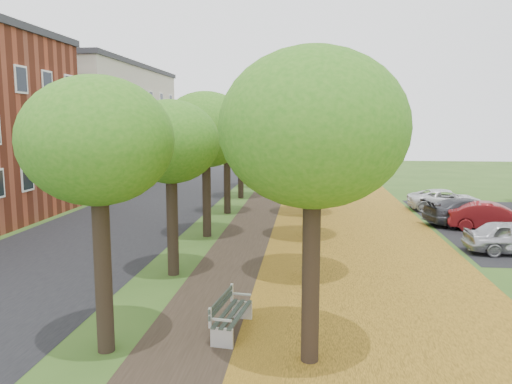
% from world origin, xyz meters
% --- Properties ---
extents(ground, '(120.00, 120.00, 0.00)m').
position_xyz_m(ground, '(0.00, 0.00, 0.00)').
color(ground, '#2D4C19').
rests_on(ground, ground).
extents(street_asphalt, '(8.00, 70.00, 0.01)m').
position_xyz_m(street_asphalt, '(-7.50, 15.00, 0.00)').
color(street_asphalt, black).
rests_on(street_asphalt, ground).
extents(footpath, '(3.20, 70.00, 0.01)m').
position_xyz_m(footpath, '(0.00, 15.00, 0.00)').
color(footpath, black).
rests_on(footpath, ground).
extents(leaf_verge, '(7.50, 70.00, 0.01)m').
position_xyz_m(leaf_verge, '(5.00, 15.00, 0.01)').
color(leaf_verge, '#AF7920').
rests_on(leaf_verge, ground).
extents(tree_row_west, '(3.73, 33.73, 6.48)m').
position_xyz_m(tree_row_west, '(-2.20, 15.00, 4.85)').
color(tree_row_west, black).
rests_on(tree_row_west, ground).
extents(tree_row_east, '(3.73, 33.73, 6.48)m').
position_xyz_m(tree_row_east, '(2.60, 15.00, 4.85)').
color(tree_row_east, black).
rests_on(tree_row_east, ground).
extents(building_cream, '(10.30, 20.30, 10.40)m').
position_xyz_m(building_cream, '(-17.00, 33.00, 5.21)').
color(building_cream, beige).
rests_on(building_cream, ground).
extents(bench, '(0.86, 2.07, 0.95)m').
position_xyz_m(bench, '(0.56, 1.35, 0.49)').
color(bench, '#242D27').
rests_on(bench, ground).
extents(car_red, '(4.46, 2.35, 1.40)m').
position_xyz_m(car_red, '(11.68, 14.61, 0.70)').
color(car_red, maroon).
rests_on(car_red, ground).
extents(car_grey, '(5.16, 3.03, 1.40)m').
position_xyz_m(car_grey, '(11.00, 15.92, 0.70)').
color(car_grey, '#333338').
rests_on(car_grey, ground).
extents(car_white, '(4.61, 2.16, 1.27)m').
position_xyz_m(car_white, '(11.00, 20.39, 0.64)').
color(car_white, silver).
rests_on(car_white, ground).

